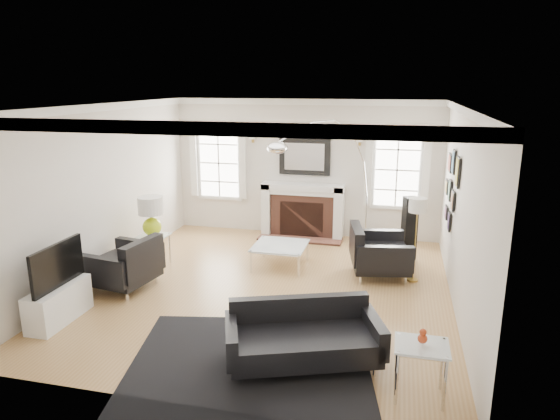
% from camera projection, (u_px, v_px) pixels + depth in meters
% --- Properties ---
extents(floor, '(6.00, 6.00, 0.00)m').
position_uv_depth(floor, '(268.00, 288.00, 7.78)').
color(floor, '#A47645').
rests_on(floor, ground).
extents(back_wall, '(5.50, 0.04, 2.80)m').
position_uv_depth(back_wall, '(305.00, 168.00, 10.26)').
color(back_wall, beige).
rests_on(back_wall, floor).
extents(front_wall, '(5.50, 0.04, 2.80)m').
position_uv_depth(front_wall, '(184.00, 275.00, 4.61)').
color(front_wall, beige).
rests_on(front_wall, floor).
extents(left_wall, '(0.04, 6.00, 2.80)m').
position_uv_depth(left_wall, '(103.00, 192.00, 8.05)').
color(left_wall, beige).
rests_on(left_wall, floor).
extents(right_wall, '(0.04, 6.00, 2.80)m').
position_uv_depth(right_wall, '(462.00, 212.00, 6.81)').
color(right_wall, beige).
rests_on(right_wall, floor).
extents(ceiling, '(5.50, 6.00, 0.02)m').
position_uv_depth(ceiling, '(267.00, 106.00, 7.08)').
color(ceiling, white).
rests_on(ceiling, back_wall).
extents(crown_molding, '(5.50, 6.00, 0.12)m').
position_uv_depth(crown_molding, '(267.00, 110.00, 7.10)').
color(crown_molding, white).
rests_on(crown_molding, back_wall).
extents(fireplace, '(1.70, 0.69, 1.11)m').
position_uv_depth(fireplace, '(302.00, 211.00, 10.27)').
color(fireplace, white).
rests_on(fireplace, floor).
extents(mantel_mirror, '(1.05, 0.07, 0.75)m').
position_uv_depth(mantel_mirror, '(305.00, 157.00, 10.15)').
color(mantel_mirror, black).
rests_on(mantel_mirror, back_wall).
extents(window_left, '(1.24, 0.15, 1.62)m').
position_uv_depth(window_left, '(219.00, 163.00, 10.61)').
color(window_left, white).
rests_on(window_left, back_wall).
extents(window_right, '(1.24, 0.15, 1.62)m').
position_uv_depth(window_right, '(397.00, 170.00, 9.78)').
color(window_right, white).
rests_on(window_right, back_wall).
extents(gallery_wall, '(0.04, 1.73, 1.29)m').
position_uv_depth(gallery_wall, '(452.00, 184.00, 8.01)').
color(gallery_wall, black).
rests_on(gallery_wall, right_wall).
extents(tv_unit, '(0.35, 1.00, 1.09)m').
position_uv_depth(tv_unit, '(59.00, 298.00, 6.65)').
color(tv_unit, white).
rests_on(tv_unit, floor).
extents(area_rug, '(3.09, 2.74, 0.01)m').
position_uv_depth(area_rug, '(250.00, 363.00, 5.70)').
color(area_rug, black).
rests_on(area_rug, floor).
extents(sofa, '(1.91, 1.34, 0.57)m').
position_uv_depth(sofa, '(303.00, 337.00, 5.67)').
color(sofa, black).
rests_on(sofa, floor).
extents(armchair_left, '(1.06, 1.14, 0.68)m').
position_uv_depth(armchair_left, '(126.00, 266.00, 7.68)').
color(armchair_left, black).
rests_on(armchair_left, floor).
extents(armchair_right, '(1.09, 1.18, 0.69)m').
position_uv_depth(armchair_right, '(376.00, 253.00, 8.22)').
color(armchair_right, black).
rests_on(armchair_right, floor).
extents(coffee_table, '(0.89, 0.89, 0.40)m').
position_uv_depth(coffee_table, '(280.00, 247.00, 8.61)').
color(coffee_table, silver).
rests_on(coffee_table, floor).
extents(side_table_left, '(0.50, 0.50, 0.55)m').
position_uv_depth(side_table_left, '(153.00, 242.00, 8.65)').
color(side_table_left, silver).
rests_on(side_table_left, floor).
extents(nesting_table, '(0.53, 0.45, 0.59)m').
position_uv_depth(nesting_table, '(421.00, 356.00, 5.00)').
color(nesting_table, silver).
rests_on(nesting_table, floor).
extents(gourd_lamp, '(0.43, 0.43, 0.69)m').
position_uv_depth(gourd_lamp, '(151.00, 214.00, 8.52)').
color(gourd_lamp, '#BCDB1B').
rests_on(gourd_lamp, side_table_left).
extents(orange_vase, '(0.10, 0.10, 0.16)m').
position_uv_depth(orange_vase, '(423.00, 337.00, 4.94)').
color(orange_vase, '#B43917').
rests_on(orange_vase, nesting_table).
extents(arc_floor_lamp, '(1.80, 1.67, 2.55)m').
position_uv_depth(arc_floor_lamp, '(325.00, 179.00, 9.20)').
color(arc_floor_lamp, white).
rests_on(arc_floor_lamp, floor).
extents(stick_floor_lamp, '(0.28, 0.28, 1.37)m').
position_uv_depth(stick_floor_lamp, '(418.00, 210.00, 7.79)').
color(stick_floor_lamp, gold).
rests_on(stick_floor_lamp, floor).
extents(speaker_tower, '(0.30, 0.30, 1.15)m').
position_uv_depth(speaker_tower, '(409.00, 228.00, 8.98)').
color(speaker_tower, black).
rests_on(speaker_tower, floor).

